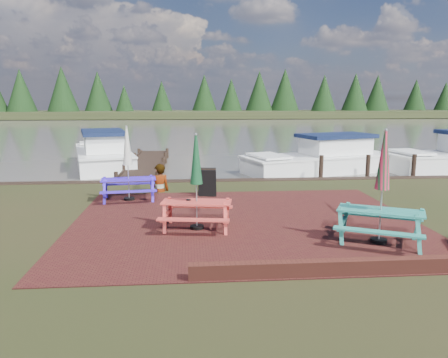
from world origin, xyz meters
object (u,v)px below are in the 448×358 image
object	(u,v)px
picnic_table_red	(197,197)
picnic_table_blue	(128,175)
chalkboard	(207,182)
boat_near	(323,160)
boat_jetty	(103,155)
picnic_table_teal	(381,205)
jetty	(147,163)
person	(159,164)

from	to	relation	value
picnic_table_red	picnic_table_blue	xyz separation A→B (m)	(-2.10, 3.30, -0.00)
chalkboard	boat_near	bearing A→B (deg)	52.69
picnic_table_blue	chalkboard	bearing A→B (deg)	0.52
boat_jetty	picnic_table_teal	bearing A→B (deg)	-71.45
picnic_table_red	chalkboard	distance (m)	3.67
picnic_table_teal	jetty	bearing A→B (deg)	144.04
picnic_table_teal	boat_jetty	distance (m)	15.48
picnic_table_blue	person	bearing A→B (deg)	48.36
boat_jetty	boat_near	size ratio (longest dim) A/B	0.99
chalkboard	boat_jetty	size ratio (longest dim) A/B	0.12
picnic_table_red	boat_near	size ratio (longest dim) A/B	0.31
picnic_table_red	boat_jetty	world-z (taller)	picnic_table_red
picnic_table_red	chalkboard	xyz separation A→B (m)	(0.41, 3.63, -0.35)
chalkboard	person	world-z (taller)	person
picnic_table_blue	jetty	distance (m)	7.52
chalkboard	person	distance (m)	1.94
chalkboard	boat_near	world-z (taller)	boat_near
picnic_table_teal	chalkboard	bearing A→B (deg)	152.75
chalkboard	jetty	xyz separation A→B (m)	(-2.63, 7.15, -0.37)
picnic_table_teal	person	xyz separation A→B (m)	(-5.28, 5.97, 0.08)
chalkboard	jetty	distance (m)	7.63
picnic_table_blue	person	distance (m)	1.56
person	jetty	bearing A→B (deg)	-101.25
picnic_table_blue	person	world-z (taller)	picnic_table_blue
boat_near	person	distance (m)	8.60
picnic_table_teal	picnic_table_red	bearing A→B (deg)	-172.12
picnic_table_teal	person	bearing A→B (deg)	158.25
boat_jetty	boat_near	xyz separation A→B (m)	(10.47, -2.36, -0.04)
picnic_table_blue	jetty	bearing A→B (deg)	83.91
boat_near	person	bearing A→B (deg)	105.32
picnic_table_blue	jetty	xyz separation A→B (m)	(-0.12, 7.48, -0.71)
chalkboard	person	size ratio (longest dim) A/B	0.48
person	chalkboard	bearing A→B (deg)	129.48
jetty	boat_jetty	xyz separation A→B (m)	(-2.23, 0.75, 0.31)
picnic_table_teal	picnic_table_blue	xyz separation A→B (m)	(-6.16, 4.69, -0.07)
person	picnic_table_blue	bearing A→B (deg)	34.95
jetty	person	bearing A→B (deg)	-80.83
picnic_table_teal	person	distance (m)	7.96
picnic_table_teal	picnic_table_blue	distance (m)	7.74
chalkboard	jetty	world-z (taller)	chalkboard
picnic_table_teal	jetty	distance (m)	13.72
picnic_table_red	person	world-z (taller)	picnic_table_red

